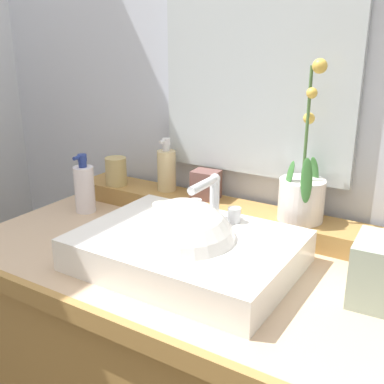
{
  "coord_description": "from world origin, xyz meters",
  "views": [
    {
      "loc": [
        0.54,
        -0.87,
        1.36
      ],
      "look_at": [
        0.01,
        -0.01,
        1.01
      ],
      "focal_mm": 43.96,
      "sensor_mm": 36.0,
      "label": 1
    }
  ],
  "objects": [
    {
      "name": "tumbler_cup",
      "position": [
        -0.41,
        0.21,
        0.94
      ],
      "size": [
        0.07,
        0.07,
        0.09
      ],
      "primitive_type": "cylinder",
      "color": "tan",
      "rests_on": "back_ledge"
    },
    {
      "name": "trinket_box",
      "position": [
        -0.11,
        0.24,
        0.94
      ],
      "size": [
        0.08,
        0.07,
        0.08
      ],
      "primitive_type": "cube",
      "rotation": [
        0.0,
        0.0,
        0.08
      ],
      "color": "brown",
      "rests_on": "back_ledge"
    },
    {
      "name": "sink_basin",
      "position": [
        0.01,
        -0.06,
        0.89
      ],
      "size": [
        0.49,
        0.36,
        0.28
      ],
      "color": "white",
      "rests_on": "vanity_cabinet"
    },
    {
      "name": "wall_back",
      "position": [
        0.0,
        0.41,
        1.2
      ],
      "size": [
        2.74,
        0.2,
        2.4
      ],
      "primitive_type": "cube",
      "color": "silver",
      "rests_on": "ground"
    },
    {
      "name": "back_ledge",
      "position": [
        0.0,
        0.23,
        0.87
      ],
      "size": [
        1.08,
        0.13,
        0.05
      ],
      "primitive_type": "cube",
      "color": "#A57A40",
      "rests_on": "vanity_cabinet"
    },
    {
      "name": "lotion_bottle",
      "position": [
        -0.43,
        0.08,
        0.92
      ],
      "size": [
        0.06,
        0.06,
        0.18
      ],
      "color": "white",
      "rests_on": "vanity_cabinet"
    },
    {
      "name": "soap_bar",
      "position": [
        -0.12,
        0.05,
        0.93
      ],
      "size": [
        0.07,
        0.04,
        0.02
      ],
      "primitive_type": "ellipsoid",
      "color": "beige",
      "rests_on": "sink_basin"
    },
    {
      "name": "potted_plant",
      "position": [
        0.18,
        0.23,
        0.97
      ],
      "size": [
        0.12,
        0.13,
        0.4
      ],
      "color": "silver",
      "rests_on": "back_ledge"
    },
    {
      "name": "soap_dispenser",
      "position": [
        -0.25,
        0.25,
        0.97
      ],
      "size": [
        0.06,
        0.06,
        0.16
      ],
      "color": "#D3BC86",
      "rests_on": "back_ledge"
    },
    {
      "name": "mirror",
      "position": [
        0.01,
        0.3,
        1.24
      ],
      "size": [
        0.55,
        0.02,
        0.51
      ],
      "primitive_type": "cube",
      "color": "silver"
    }
  ]
}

